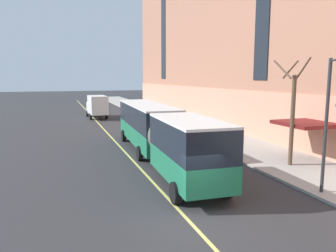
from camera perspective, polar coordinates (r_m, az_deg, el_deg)
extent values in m
plane|color=#303033|center=(13.46, 5.29, -16.24)|extent=(260.00, 260.00, 0.00)
cube|color=#ADA89E|center=(20.78, 25.52, -7.85)|extent=(5.78, 160.00, 0.15)
cube|color=maroon|center=(23.36, 22.90, 0.38)|extent=(3.20, 3.40, 0.24)
cube|color=#1E232B|center=(56.34, -0.82, 20.60)|extent=(0.10, 2.00, 24.11)
cube|color=#1E704C|center=(25.67, -3.67, -1.32)|extent=(2.99, 11.06, 1.27)
cube|color=black|center=(25.46, -3.70, 1.82)|extent=(3.01, 11.06, 1.56)
cube|color=white|center=(25.38, -3.72, 3.70)|extent=(3.02, 11.06, 0.12)
cube|color=#19232D|center=(30.85, -5.96, 2.66)|extent=(2.33, 0.18, 1.17)
cube|color=orange|center=(30.80, -5.98, 4.06)|extent=(1.77, 0.13, 0.28)
cube|color=black|center=(31.10, -5.91, -0.63)|extent=(2.49, 0.22, 0.24)
cube|color=white|center=(30.92, -7.53, -0.24)|extent=(0.28, 0.07, 0.18)
cube|color=white|center=(31.24, -4.32, -0.11)|extent=(0.28, 0.07, 0.18)
cylinder|color=#595651|center=(19.83, 0.12, -1.93)|extent=(2.45, 1.10, 2.41)
cube|color=#1E704C|center=(16.65, 3.68, -6.73)|extent=(2.79, 6.34, 1.27)
cube|color=black|center=(16.33, 3.72, -1.93)|extent=(2.81, 6.34, 1.56)
cube|color=white|center=(16.20, 3.75, 0.99)|extent=(2.82, 6.34, 0.12)
cylinder|color=black|center=(29.29, -7.74, -1.67)|extent=(0.34, 1.01, 1.00)
cylinder|color=black|center=(29.76, -2.91, -1.44)|extent=(0.34, 1.01, 1.00)
cylinder|color=black|center=(22.41, -4.97, -4.76)|extent=(0.34, 1.01, 1.00)
cylinder|color=black|center=(23.02, 1.24, -4.37)|extent=(0.34, 1.01, 1.00)
cylinder|color=black|center=(14.94, 1.28, -11.57)|extent=(0.34, 1.01, 1.00)
cylinder|color=black|center=(15.85, 10.20, -10.51)|extent=(0.34, 1.01, 1.00)
cube|color=navy|center=(45.39, -5.93, 2.14)|extent=(1.94, 4.81, 0.64)
cube|color=#232D38|center=(45.10, -5.88, 2.86)|extent=(1.65, 2.18, 0.56)
cube|color=navy|center=(45.07, -5.89, 3.24)|extent=(1.61, 2.09, 0.04)
cylinder|color=black|center=(46.71, -7.35, 1.89)|extent=(0.24, 0.65, 0.64)
cylinder|color=black|center=(47.04, -5.22, 1.97)|extent=(0.24, 0.65, 0.64)
cylinder|color=black|center=(43.83, -6.69, 1.48)|extent=(0.24, 0.65, 0.64)
cylinder|color=black|center=(44.18, -4.42, 1.56)|extent=(0.24, 0.65, 0.64)
cube|color=black|center=(25.10, 5.02, -3.00)|extent=(1.86, 4.22, 0.64)
cube|color=#232D38|center=(24.80, 5.24, -1.73)|extent=(1.63, 1.90, 0.56)
cube|color=black|center=(24.75, 5.25, -1.05)|extent=(1.59, 1.82, 0.04)
cylinder|color=black|center=(26.00, 2.03, -3.29)|extent=(0.22, 0.64, 0.64)
cylinder|color=black|center=(26.69, 5.64, -3.01)|extent=(0.22, 0.64, 0.64)
cylinder|color=black|center=(23.65, 4.31, -4.50)|extent=(0.22, 0.64, 0.64)
cylinder|color=black|center=(24.40, 8.20, -4.15)|extent=(0.22, 0.64, 0.64)
cube|color=silver|center=(45.56, -12.15, 3.63)|extent=(2.32, 4.53, 2.44)
cube|color=silver|center=(48.86, -12.69, 3.14)|extent=(2.14, 1.76, 1.60)
cube|color=#1E2833|center=(49.71, -12.84, 3.51)|extent=(1.87, 0.13, 0.80)
cylinder|color=black|center=(48.81, -13.87, 2.12)|extent=(0.28, 0.85, 0.84)
cylinder|color=black|center=(49.09, -11.45, 2.23)|extent=(0.28, 0.85, 0.84)
cylinder|color=black|center=(45.09, -13.32, 1.63)|extent=(0.28, 0.85, 0.84)
cylinder|color=black|center=(45.39, -10.70, 1.75)|extent=(0.28, 0.85, 0.84)
cylinder|color=brown|center=(21.68, 20.83, 0.87)|extent=(0.26, 0.26, 5.62)
cylinder|color=brown|center=(21.88, 22.53, 9.30)|extent=(0.19, 1.26, 1.30)
cylinder|color=brown|center=(21.93, 20.56, 9.20)|extent=(1.06, 0.23, 1.15)
cylinder|color=brown|center=(21.02, 19.29, 9.33)|extent=(0.25, 1.84, 1.17)
cylinder|color=#2D2D30|center=(17.01, 25.80, -0.14)|extent=(0.16, 0.16, 6.34)
cube|color=#E0D66B|center=(15.93, -0.32, -12.16)|extent=(0.16, 140.00, 0.01)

